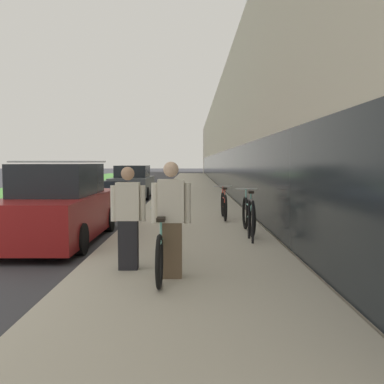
# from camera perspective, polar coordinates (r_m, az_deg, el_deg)

# --- Properties ---
(sidewalk_slab) EXTENTS (3.49, 70.00, 0.15)m
(sidewalk_slab) POSITION_cam_1_polar(r_m,az_deg,el_deg) (26.12, 0.26, 0.36)
(sidewalk_slab) COLOR #B2AA99
(sidewalk_slab) RESTS_ON ground
(storefront_facade) EXTENTS (10.01, 70.00, 6.98)m
(storefront_facade) POSITION_cam_1_polar(r_m,az_deg,el_deg) (34.78, 11.59, 6.81)
(storefront_facade) COLOR beige
(storefront_facade) RESTS_ON ground
(lawn_strip) EXTENTS (4.24, 70.00, 0.03)m
(lawn_strip) POSITION_cam_1_polar(r_m,az_deg,el_deg) (31.89, -18.91, 0.70)
(lawn_strip) COLOR #478438
(lawn_strip) RESTS_ON ground
(tandem_bicycle) EXTENTS (0.52, 2.39, 0.87)m
(tandem_bicycle) POSITION_cam_1_polar(r_m,az_deg,el_deg) (6.26, -3.51, -7.24)
(tandem_bicycle) COLOR black
(tandem_bicycle) RESTS_ON sidewalk_slab
(person_rider) EXTENTS (0.54, 0.21, 1.60)m
(person_rider) POSITION_cam_1_polar(r_m,az_deg,el_deg) (5.89, -2.53, -3.69)
(person_rider) COLOR brown
(person_rider) RESTS_ON sidewalk_slab
(person_bystander) EXTENTS (0.52, 0.20, 1.52)m
(person_bystander) POSITION_cam_1_polar(r_m,az_deg,el_deg) (6.40, -8.23, -3.45)
(person_bystander) COLOR black
(person_bystander) RESTS_ON sidewalk_slab
(bike_rack_hoop) EXTENTS (0.05, 0.60, 0.84)m
(bike_rack_hoop) POSITION_cam_1_polar(r_m,az_deg,el_deg) (8.72, 8.14, -3.14)
(bike_rack_hoop) COLOR black
(bike_rack_hoop) RESTS_ON sidewalk_slab
(cruiser_bike_nearest) EXTENTS (0.52, 1.91, 0.98)m
(cruiser_bike_nearest) POSITION_cam_1_polar(r_m,az_deg,el_deg) (9.69, 7.82, -3.04)
(cruiser_bike_nearest) COLOR black
(cruiser_bike_nearest) RESTS_ON sidewalk_slab
(cruiser_bike_middle) EXTENTS (0.52, 1.73, 0.91)m
(cruiser_bike_middle) POSITION_cam_1_polar(r_m,az_deg,el_deg) (12.05, 4.55, -1.76)
(cruiser_bike_middle) COLOR black
(cruiser_bike_middle) RESTS_ON sidewalk_slab
(parked_sedan_curbside) EXTENTS (1.81, 4.60, 1.77)m
(parked_sedan_curbside) POSITION_cam_1_polar(r_m,az_deg,el_deg) (9.76, -16.91, -1.89)
(parked_sedan_curbside) COLOR maroon
(parked_sedan_curbside) RESTS_ON ground
(vintage_roadster_curbside) EXTENTS (1.75, 4.11, 1.02)m
(vintage_roadster_curbside) POSITION_cam_1_polar(r_m,az_deg,el_deg) (15.91, -10.65, -0.73)
(vintage_roadster_curbside) COLOR navy
(vintage_roadster_curbside) RESTS_ON ground
(parked_sedan_far) EXTENTS (1.80, 4.37, 1.57)m
(parked_sedan_far) POSITION_cam_1_polar(r_m,az_deg,el_deg) (20.94, -7.63, 1.19)
(parked_sedan_far) COLOR #4C5156
(parked_sedan_far) RESTS_ON ground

